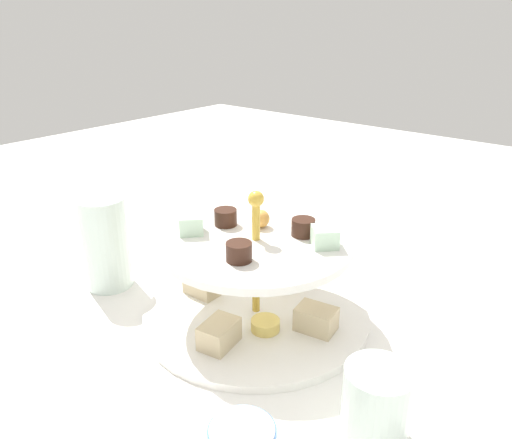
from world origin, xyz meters
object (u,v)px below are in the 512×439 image
at_px(tiered_serving_stand, 256,284).
at_px(butter_knife_right, 40,422).
at_px(water_glass_short_left, 376,406).
at_px(butter_knife_left, 287,231).
at_px(water_glass_tall_right, 105,243).

bearing_deg(tiered_serving_stand, butter_knife_right, -99.05).
relative_size(water_glass_short_left, butter_knife_right, 0.46).
xyz_separation_m(water_glass_short_left, butter_knife_right, (-0.26, -0.19, -0.04)).
bearing_deg(butter_knife_left, tiered_serving_stand, 81.56).
distance_m(tiered_serving_stand, butter_knife_right, 0.29).
bearing_deg(water_glass_tall_right, water_glass_short_left, -2.09).
bearing_deg(tiered_serving_stand, butter_knife_left, 117.79).
bearing_deg(tiered_serving_stand, water_glass_short_left, -22.16).
height_order(butter_knife_left, butter_knife_right, same).
height_order(tiered_serving_stand, butter_knife_right, tiered_serving_stand).
relative_size(tiered_serving_stand, butter_knife_left, 1.74).
bearing_deg(butter_knife_right, butter_knife_left, 106.17).
distance_m(tiered_serving_stand, butter_knife_left, 0.29).
bearing_deg(butter_knife_right, water_glass_short_left, 43.16).
distance_m(water_glass_tall_right, butter_knife_right, 0.28).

